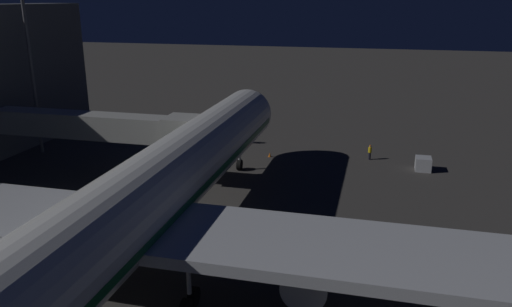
% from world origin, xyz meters
% --- Properties ---
extents(ground_plane, '(320.00, 320.00, 0.00)m').
position_xyz_m(ground_plane, '(0.00, 0.00, 0.00)').
color(ground_plane, '#383533').
extents(airliner_at_gate, '(59.14, 65.11, 18.31)m').
position_xyz_m(airliner_at_gate, '(-0.00, 11.41, 5.52)').
color(airliner_at_gate, silver).
rests_on(airliner_at_gate, ground_plane).
extents(jet_bridge, '(22.85, 3.40, 7.17)m').
position_xyz_m(jet_bridge, '(12.22, -8.49, 5.63)').
color(jet_bridge, '#9E9E99').
rests_on(jet_bridge, ground_plane).
extents(apron_floodlight_mast, '(2.90, 0.50, 19.44)m').
position_xyz_m(apron_floodlight_mast, '(25.50, -14.99, 11.18)').
color(apron_floodlight_mast, '#59595E').
rests_on(apron_floodlight_mast, ground_plane).
extents(baggage_container_mid_row, '(1.67, 1.80, 1.50)m').
position_xyz_m(baggage_container_mid_row, '(-19.69, -19.26, 0.75)').
color(baggage_container_mid_row, '#B7BABF').
rests_on(baggage_container_mid_row, ground_plane).
extents(ground_crew_under_port_wing, '(0.40, 0.40, 1.79)m').
position_xyz_m(ground_crew_under_port_wing, '(-13.85, -21.77, 0.99)').
color(ground_crew_under_port_wing, black).
rests_on(ground_crew_under_port_wing, ground_plane).
extents(traffic_cone_nose_port, '(0.36, 0.36, 0.55)m').
position_xyz_m(traffic_cone_nose_port, '(-2.20, -19.96, 0.28)').
color(traffic_cone_nose_port, orange).
rests_on(traffic_cone_nose_port, ground_plane).
extents(traffic_cone_nose_starboard, '(0.36, 0.36, 0.55)m').
position_xyz_m(traffic_cone_nose_starboard, '(2.20, -19.96, 0.28)').
color(traffic_cone_nose_starboard, orange).
rests_on(traffic_cone_nose_starboard, ground_plane).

